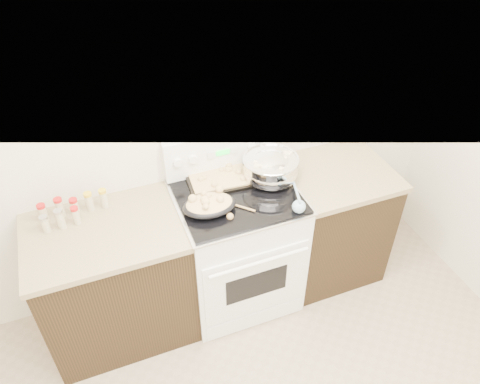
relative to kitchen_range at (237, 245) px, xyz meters
name	(u,v)px	position (x,y,z in m)	size (l,w,h in m)	color
room_shell	(301,314)	(-0.35, -1.42, 1.21)	(4.10, 3.60, 2.75)	silver
counter_left	(116,281)	(-0.83, 0.01, -0.03)	(0.93, 0.67, 0.92)	black
counter_right	(329,221)	(0.73, 0.01, -0.03)	(0.73, 0.67, 0.92)	black
kitchen_range	(237,245)	(0.00, 0.00, 0.00)	(0.78, 0.73, 1.22)	white
mixing_bowl	(271,168)	(0.26, 0.07, 0.54)	(0.45, 0.45, 0.21)	silver
roasting_pan	(209,204)	(-0.21, -0.09, 0.50)	(0.34, 0.25, 0.11)	black
baking_sheet	(220,178)	(-0.05, 0.17, 0.47)	(0.43, 0.32, 0.06)	black
wooden_spoon	(233,213)	(-0.09, -0.17, 0.46)	(0.19, 0.19, 0.04)	tan
blue_ladle	(299,205)	(0.29, -0.27, 0.49)	(0.13, 0.27, 0.10)	#87AFCA
spice_jars	(69,210)	(-0.99, 0.17, 0.49)	(0.40, 0.16, 0.13)	#BFB28C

